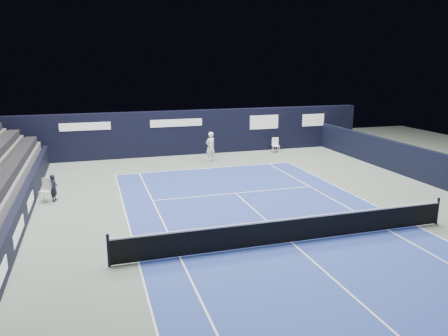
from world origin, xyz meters
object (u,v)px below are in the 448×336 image
object	(u,v)px
folding_chair_back_b	(276,145)
tennis_player	(210,147)
folding_chair_back_a	(275,142)
tennis_net	(292,229)
line_judge_chair	(46,188)

from	to	relation	value
folding_chair_back_b	tennis_player	xyz separation A→B (m)	(-5.47, -1.76, 0.48)
folding_chair_back_a	tennis_net	distance (m)	16.42
folding_chair_back_b	line_judge_chair	size ratio (longest dim) A/B	0.80
folding_chair_back_a	line_judge_chair	size ratio (longest dim) A/B	0.99
folding_chair_back_b	line_judge_chair	world-z (taller)	line_judge_chair
folding_chair_back_a	tennis_net	xyz separation A→B (m)	(-6.03, -15.27, -0.20)
line_judge_chair	tennis_player	distance (m)	11.33
tennis_net	folding_chair_back_b	bearing A→B (deg)	68.20
folding_chair_back_a	folding_chair_back_b	size ratio (longest dim) A/B	1.24
line_judge_chair	tennis_player	xyz separation A→B (m)	(9.61, 5.99, 0.35)
folding_chair_back_a	tennis_player	xyz separation A→B (m)	(-5.27, -1.45, 0.26)
tennis_net	tennis_player	world-z (taller)	tennis_player
tennis_net	line_judge_chair	bearing A→B (deg)	138.48
line_judge_chair	tennis_net	xyz separation A→B (m)	(8.85, -7.83, -0.11)
folding_chair_back_b	line_judge_chair	xyz separation A→B (m)	(-15.08, -7.75, 0.13)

